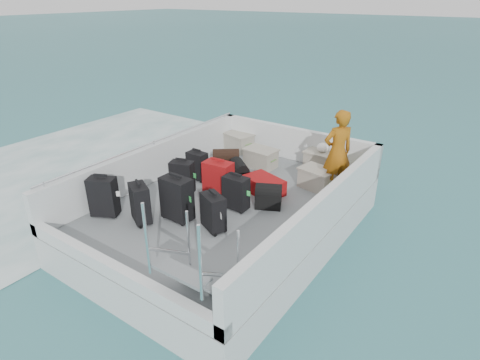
{
  "coord_description": "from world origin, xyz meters",
  "views": [
    {
      "loc": [
        3.66,
        -4.87,
        3.9
      ],
      "look_at": [
        0.1,
        0.2,
        1.0
      ],
      "focal_mm": 30.0,
      "sensor_mm": 36.0,
      "label": 1
    }
  ],
  "objects_px": {
    "suitcase_3": "(140,204)",
    "suitcase_7": "(236,193)",
    "suitcase_1": "(182,178)",
    "crate_3": "(317,179)",
    "suitcase_8": "(264,185)",
    "suitcase_4": "(177,199)",
    "crate_2": "(322,162)",
    "crate_0": "(239,142)",
    "suitcase_2": "(197,166)",
    "suitcase_6": "(213,213)",
    "passenger": "(338,152)",
    "crate_1": "(261,159)",
    "suitcase_5": "(218,180)",
    "suitcase_0": "(104,197)"
  },
  "relations": [
    {
      "from": "suitcase_3",
      "to": "suitcase_4",
      "type": "relative_size",
      "value": 0.88
    },
    {
      "from": "suitcase_8",
      "to": "suitcase_3",
      "type": "bearing_deg",
      "value": 169.57
    },
    {
      "from": "suitcase_0",
      "to": "crate_2",
      "type": "bearing_deg",
      "value": 33.85
    },
    {
      "from": "suitcase_8",
      "to": "crate_0",
      "type": "relative_size",
      "value": 1.19
    },
    {
      "from": "suitcase_3",
      "to": "suitcase_6",
      "type": "height_order",
      "value": "suitcase_3"
    },
    {
      "from": "suitcase_6",
      "to": "suitcase_7",
      "type": "xyz_separation_m",
      "value": [
        -0.09,
        0.71,
        0.0
      ]
    },
    {
      "from": "suitcase_1",
      "to": "suitcase_0",
      "type": "bearing_deg",
      "value": -128.86
    },
    {
      "from": "crate_0",
      "to": "suitcase_7",
      "type": "bearing_deg",
      "value": -55.79
    },
    {
      "from": "suitcase_2",
      "to": "suitcase_6",
      "type": "distance_m",
      "value": 1.86
    },
    {
      "from": "suitcase_7",
      "to": "crate_1",
      "type": "bearing_deg",
      "value": 109.37
    },
    {
      "from": "suitcase_7",
      "to": "suitcase_8",
      "type": "bearing_deg",
      "value": 85.73
    },
    {
      "from": "suitcase_3",
      "to": "suitcase_7",
      "type": "relative_size",
      "value": 1.08
    },
    {
      "from": "crate_2",
      "to": "suitcase_7",
      "type": "bearing_deg",
      "value": -101.86
    },
    {
      "from": "suitcase_2",
      "to": "crate_2",
      "type": "bearing_deg",
      "value": 45.66
    },
    {
      "from": "suitcase_4",
      "to": "suitcase_7",
      "type": "bearing_deg",
      "value": 55.98
    },
    {
      "from": "suitcase_4",
      "to": "suitcase_7",
      "type": "height_order",
      "value": "suitcase_4"
    },
    {
      "from": "suitcase_5",
      "to": "crate_2",
      "type": "bearing_deg",
      "value": 61.35
    },
    {
      "from": "crate_2",
      "to": "suitcase_5",
      "type": "bearing_deg",
      "value": -114.17
    },
    {
      "from": "suitcase_7",
      "to": "crate_2",
      "type": "distance_m",
      "value": 2.35
    },
    {
      "from": "crate_2",
      "to": "crate_3",
      "type": "relative_size",
      "value": 1.06
    },
    {
      "from": "suitcase_4",
      "to": "suitcase_5",
      "type": "distance_m",
      "value": 0.95
    },
    {
      "from": "suitcase_1",
      "to": "suitcase_5",
      "type": "bearing_deg",
      "value": 0.61
    },
    {
      "from": "crate_0",
      "to": "crate_3",
      "type": "xyz_separation_m",
      "value": [
        2.32,
        -0.8,
        -0.0
      ]
    },
    {
      "from": "suitcase_1",
      "to": "crate_3",
      "type": "height_order",
      "value": "suitcase_1"
    },
    {
      "from": "suitcase_4",
      "to": "suitcase_6",
      "type": "height_order",
      "value": "suitcase_4"
    },
    {
      "from": "suitcase_1",
      "to": "suitcase_4",
      "type": "bearing_deg",
      "value": -71.2
    },
    {
      "from": "suitcase_1",
      "to": "suitcase_5",
      "type": "relative_size",
      "value": 0.9
    },
    {
      "from": "suitcase_8",
      "to": "passenger",
      "type": "xyz_separation_m",
      "value": [
        1.01,
        0.79,
        0.62
      ]
    },
    {
      "from": "suitcase_0",
      "to": "suitcase_5",
      "type": "bearing_deg",
      "value": 27.24
    },
    {
      "from": "suitcase_8",
      "to": "crate_1",
      "type": "distance_m",
      "value": 1.17
    },
    {
      "from": "suitcase_2",
      "to": "crate_2",
      "type": "height_order",
      "value": "suitcase_2"
    },
    {
      "from": "suitcase_6",
      "to": "suitcase_0",
      "type": "bearing_deg",
      "value": -133.72
    },
    {
      "from": "suitcase_4",
      "to": "passenger",
      "type": "height_order",
      "value": "passenger"
    },
    {
      "from": "suitcase_4",
      "to": "crate_2",
      "type": "distance_m",
      "value": 3.28
    },
    {
      "from": "suitcase_8",
      "to": "suitcase_5",
      "type": "bearing_deg",
      "value": 157.08
    },
    {
      "from": "crate_0",
      "to": "crate_3",
      "type": "distance_m",
      "value": 2.45
    },
    {
      "from": "suitcase_7",
      "to": "suitcase_0",
      "type": "bearing_deg",
      "value": -139.37
    },
    {
      "from": "suitcase_7",
      "to": "crate_0",
      "type": "xyz_separation_m",
      "value": [
        -1.56,
        2.3,
        -0.11
      ]
    },
    {
      "from": "suitcase_3",
      "to": "crate_2",
      "type": "bearing_deg",
      "value": 95.28
    },
    {
      "from": "suitcase_6",
      "to": "suitcase_1",
      "type": "bearing_deg",
      "value": 176.67
    },
    {
      "from": "suitcase_3",
      "to": "crate_3",
      "type": "height_order",
      "value": "suitcase_3"
    },
    {
      "from": "crate_3",
      "to": "suitcase_5",
      "type": "bearing_deg",
      "value": -132.53
    },
    {
      "from": "suitcase_6",
      "to": "passenger",
      "type": "distance_m",
      "value": 2.53
    },
    {
      "from": "suitcase_8",
      "to": "suitcase_7",
      "type": "bearing_deg",
      "value": -166.77
    },
    {
      "from": "crate_1",
      "to": "suitcase_3",
      "type": "bearing_deg",
      "value": -96.99
    },
    {
      "from": "suitcase_8",
      "to": "crate_3",
      "type": "relative_size",
      "value": 1.21
    },
    {
      "from": "suitcase_1",
      "to": "crate_0",
      "type": "xyz_separation_m",
      "value": [
        -0.44,
        2.37,
        -0.12
      ]
    },
    {
      "from": "suitcase_5",
      "to": "crate_3",
      "type": "height_order",
      "value": "suitcase_5"
    },
    {
      "from": "suitcase_3",
      "to": "suitcase_7",
      "type": "xyz_separation_m",
      "value": [
        0.98,
        1.19,
        -0.02
      ]
    },
    {
      "from": "suitcase_8",
      "to": "crate_3",
      "type": "height_order",
      "value": "crate_3"
    }
  ]
}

